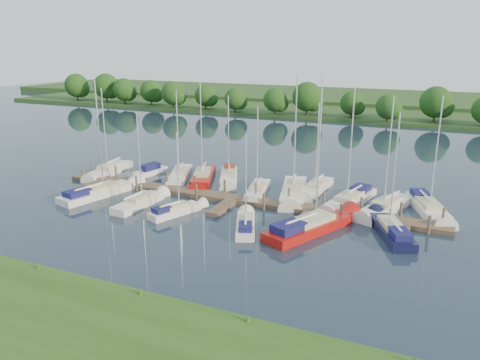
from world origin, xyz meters
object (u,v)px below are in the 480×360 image
at_px(sailboat_n_0, 109,172).
at_px(motorboat, 149,172).
at_px(dock, 232,201).
at_px(sailboat_n_5, 257,191).
at_px(sailboat_s_2, 176,211).

relative_size(sailboat_n_0, motorboat, 2.05).
xyz_separation_m(dock, motorboat, (-13.22, 5.20, 0.14)).
height_order(sailboat_n_0, sailboat_n_5, sailboat_n_0).
height_order(sailboat_n_0, motorboat, sailboat_n_0).
distance_m(sailboat_n_0, sailboat_n_5, 19.04).
height_order(dock, motorboat, motorboat).
distance_m(sailboat_n_0, motorboat, 4.87).
xyz_separation_m(sailboat_n_0, sailboat_s_2, (14.54, -8.56, 0.03)).
bearing_deg(sailboat_s_2, sailboat_n_5, 83.96).
bearing_deg(sailboat_n_5, dock, 59.60).
height_order(sailboat_n_0, sailboat_s_2, sailboat_n_0).
distance_m(dock, motorboat, 14.21).
distance_m(sailboat_n_5, sailboat_s_2, 9.72).
bearing_deg(sailboat_n_0, dock, 162.41).
height_order(dock, sailboat_s_2, sailboat_s_2).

